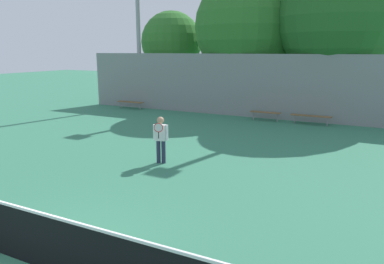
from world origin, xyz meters
name	(u,v)px	position (x,y,z in m)	size (l,w,h in m)	color
ground_plane	(29,263)	(0.00, 0.00, 0.00)	(100.00, 100.00, 0.00)	#337556
tennis_net	(26,235)	(0.00, 0.00, 0.55)	(10.73, 0.09, 1.09)	black
tennis_player	(161,137)	(-1.13, 6.34, 0.91)	(0.50, 0.47, 1.61)	#282D47
bench_courtside_near	(130,102)	(-9.32, 15.66, 0.43)	(1.93, 0.40, 0.48)	brown
bench_courtside_far	(311,116)	(2.17, 15.66, 0.43)	(2.07, 0.40, 0.48)	brown
bench_adjacent_court	(265,113)	(-0.25, 15.66, 0.43)	(1.67, 0.40, 0.48)	brown
light_pole_near_left	(208,27)	(-4.40, 17.11, 5.12)	(0.90, 0.60, 8.94)	#939399
light_pole_far_right	(138,20)	(-9.47, 17.05, 5.73)	(0.90, 0.60, 10.05)	#939399
light_pole_center_back	(319,3)	(2.02, 16.69, 6.13)	(0.90, 0.60, 10.91)	#939399
back_fence	(274,87)	(0.00, 16.35, 1.79)	(25.08, 0.06, 3.58)	gray
tree_green_tall	(172,42)	(-8.89, 20.38, 4.34)	(4.45, 4.45, 6.59)	brown
tree_green_broad	(338,18)	(2.70, 18.97, 5.55)	(6.76, 6.76, 8.93)	brown
tree_dark_dense	(247,27)	(-2.68, 19.15, 5.19)	(6.56, 6.56, 8.48)	brown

